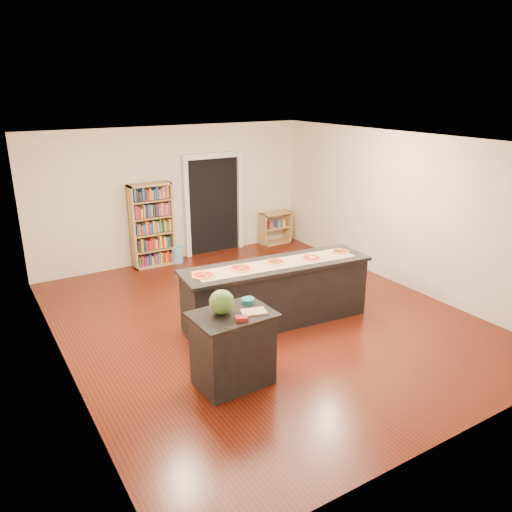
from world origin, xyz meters
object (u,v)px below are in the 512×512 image
kitchen_island (276,293)px  side_counter (233,348)px  low_shelf (275,228)px  waste_bin (177,254)px  watermelon (222,302)px  bookshelf (152,225)px

kitchen_island → side_counter: (-1.41, -1.15, -0.01)m
low_shelf → waste_bin: bearing=-178.3°
side_counter → low_shelf: bearing=49.7°
watermelon → bookshelf: bearing=80.1°
kitchen_island → low_shelf: (2.30, 3.51, -0.12)m
bookshelf → watermelon: bearing=-99.9°
bookshelf → watermelon: bookshelf is taller
waste_bin → low_shelf: bearing=1.7°
side_counter → waste_bin: size_ratio=2.74×
side_counter → low_shelf: 5.96m
kitchen_island → bookshelf: size_ratio=1.73×
low_shelf → kitchen_island: bearing=-123.2°
kitchen_island → bookshelf: bookshelf is taller
bookshelf → waste_bin: (0.48, -0.08, -0.68)m
waste_bin → watermelon: watermelon is taller
kitchen_island → waste_bin: (-0.23, 3.44, -0.32)m
kitchen_island → waste_bin: size_ratio=8.41×
side_counter → kitchen_island: bearing=37.4°
waste_bin → bookshelf: bearing=170.3°
side_counter → bookshelf: size_ratio=0.56×
kitchen_island → low_shelf: size_ratio=3.98×
kitchen_island → watermelon: (-1.51, -1.09, 0.62)m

